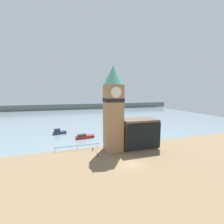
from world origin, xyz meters
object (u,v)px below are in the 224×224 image
clock_tower (113,107)px  mooring_bollard_near (93,149)px  mooring_bollard_far (97,155)px  boat_far (59,132)px  boat_near (84,136)px  pier_building (139,134)px

clock_tower → mooring_bollard_near: size_ratio=28.18×
mooring_bollard_far → mooring_bollard_near: bearing=94.9°
clock_tower → boat_far: (-14.15, 20.73, -10.76)m
boat_far → mooring_bollard_near: boat_far is taller
boat_near → boat_far: boat_far is taller
pier_building → boat_far: 30.34m
boat_far → mooring_bollard_near: size_ratio=6.20×
boat_far → mooring_bollard_near: (8.98, -19.45, -0.33)m
boat_near → mooring_bollard_near: boat_near is taller
boat_far → mooring_bollard_near: 21.42m
clock_tower → boat_near: 17.86m
boat_far → mooring_bollard_far: bearing=-78.2°
clock_tower → mooring_bollard_near: (-5.18, 1.29, -11.08)m
mooring_bollard_near → clock_tower: bearing=-13.9°
pier_building → mooring_bollard_near: 13.05m
clock_tower → mooring_bollard_far: 12.38m
pier_building → boat_far: pier_building is taller
boat_far → mooring_bollard_near: bearing=-75.0°
clock_tower → boat_far: 27.31m
mooring_bollard_near → mooring_bollard_far: size_ratio=0.89×
clock_tower → mooring_bollard_near: clock_tower is taller
pier_building → mooring_bollard_near: (-12.41, 1.82, -3.59)m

